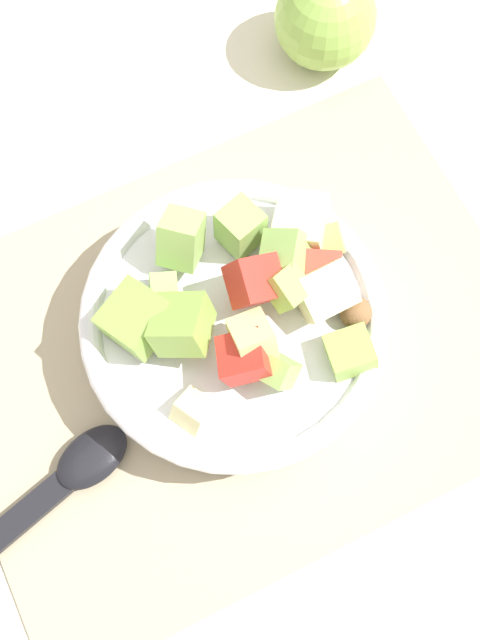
{
  "coord_description": "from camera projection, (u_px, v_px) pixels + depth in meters",
  "views": [
    {
      "loc": [
        -0.08,
        -0.16,
        0.57
      ],
      "look_at": [
        0.0,
        0.01,
        0.04
      ],
      "focal_mm": 45.04,
      "sensor_mm": 36.0,
      "label": 1
    }
  ],
  "objects": [
    {
      "name": "placemat",
      "position": [
        238.0,
        346.0,
        0.6
      ],
      "size": [
        0.43,
        0.32,
        0.01
      ],
      "primitive_type": "cube",
      "color": "tan",
      "rests_on": "ground_plane"
    },
    {
      "name": "whole_apple",
      "position": [
        325.0,
        18.0,
        0.65
      ],
      "size": [
        0.08,
        0.08,
        0.1
      ],
      "color": "#8CB74C",
      "rests_on": "ground_plane"
    },
    {
      "name": "serving_spoon",
      "position": [
        33.0,
        507.0,
        0.55
      ],
      "size": [
        0.23,
        0.09,
        0.01
      ],
      "color": "black",
      "rests_on": "placemat"
    },
    {
      "name": "salad_bowl",
      "position": [
        242.0,
        319.0,
        0.56
      ],
      "size": [
        0.21,
        0.21,
        0.1
      ],
      "color": "white",
      "rests_on": "placemat"
    },
    {
      "name": "ground_plane",
      "position": [
        238.0,
        347.0,
        0.6
      ],
      "size": [
        2.4,
        2.4,
        0.0
      ],
      "primitive_type": "plane",
      "color": "silver"
    }
  ]
}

